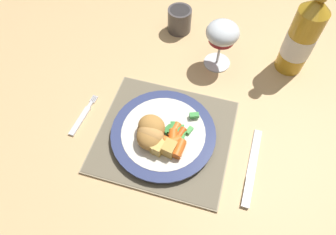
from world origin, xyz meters
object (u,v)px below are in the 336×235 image
object	(u,v)px
dinner_plate	(163,134)
wine_glass	(222,35)
fork	(82,118)
drinking_cup	(179,19)
bottle	(302,37)
dining_table	(182,105)
table_knife	(251,173)

from	to	relation	value
dinner_plate	wine_glass	distance (m)	0.30
fork	drinking_cup	xyz separation A→B (m)	(0.15, 0.39, 0.04)
wine_glass	bottle	size ratio (longest dim) A/B	0.49
dining_table	drinking_cup	world-z (taller)	drinking_cup
dinner_plate	drinking_cup	bearing A→B (deg)	99.30
fork	drinking_cup	distance (m)	0.42
wine_glass	drinking_cup	world-z (taller)	wine_glass
dining_table	table_knife	xyz separation A→B (m)	(0.21, -0.19, 0.07)
dinner_plate	bottle	world-z (taller)	bottle
fork	bottle	size ratio (longest dim) A/B	0.45
table_knife	bottle	size ratio (longest dim) A/B	0.70
drinking_cup	dining_table	bearing A→B (deg)	-72.52
table_knife	drinking_cup	xyz separation A→B (m)	(-0.28, 0.42, 0.04)
table_knife	fork	bearing A→B (deg)	175.83
dinner_plate	bottle	distance (m)	0.43
fork	drinking_cup	bearing A→B (deg)	68.66
dining_table	bottle	world-z (taller)	bottle
fork	dining_table	bearing A→B (deg)	35.25
dinner_plate	table_knife	bearing A→B (deg)	-9.40
wine_glass	drinking_cup	distance (m)	0.19
fork	table_knife	xyz separation A→B (m)	(0.43, -0.03, 0.00)
dinner_plate	bottle	bearing A→B (deg)	49.38
dinner_plate	wine_glass	xyz separation A→B (m)	(0.08, 0.28, 0.09)
dinner_plate	wine_glass	world-z (taller)	wine_glass
table_knife	bottle	distance (m)	0.38
dining_table	dinner_plate	bearing A→B (deg)	-93.55
dining_table	drinking_cup	size ratio (longest dim) A/B	21.49
fork	drinking_cup	world-z (taller)	drinking_cup
wine_glass	drinking_cup	bearing A→B (deg)	142.92
bottle	drinking_cup	bearing A→B (deg)	169.57
fork	table_knife	bearing A→B (deg)	-4.17
dining_table	dinner_plate	world-z (taller)	dinner_plate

